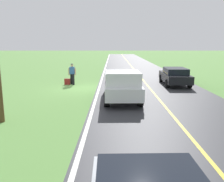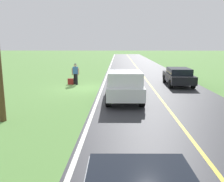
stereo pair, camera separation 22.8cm
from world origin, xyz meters
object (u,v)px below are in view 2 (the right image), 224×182
(hitchhiker_walking, at_px, (76,73))
(pickup_truck_passing, at_px, (124,84))
(suitcase_carried, at_px, (71,81))
(sedan_near_oncoming, at_px, (178,76))

(hitchhiker_walking, relative_size, pickup_truck_passing, 0.32)
(suitcase_carried, bearing_deg, hitchhiker_walking, 100.86)
(pickup_truck_passing, relative_size, sedan_near_oncoming, 1.22)
(suitcase_carried, height_order, sedan_near_oncoming, sedan_near_oncoming)
(suitcase_carried, relative_size, sedan_near_oncoming, 0.11)
(sedan_near_oncoming, bearing_deg, pickup_truck_passing, 49.82)
(sedan_near_oncoming, bearing_deg, suitcase_carried, -1.07)
(hitchhiker_walking, bearing_deg, sedan_near_oncoming, 178.48)
(hitchhiker_walking, xyz_separation_m, pickup_truck_passing, (-3.89, 5.56, -0.01))
(hitchhiker_walking, xyz_separation_m, suitcase_carried, (0.42, 0.06, -0.73))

